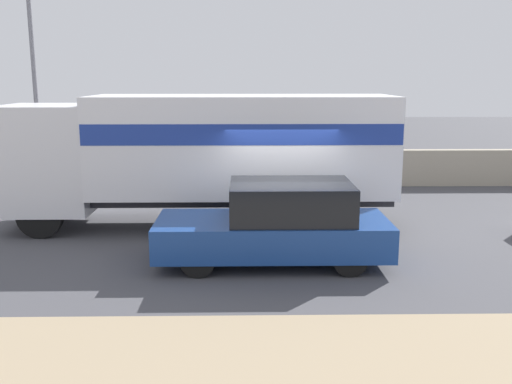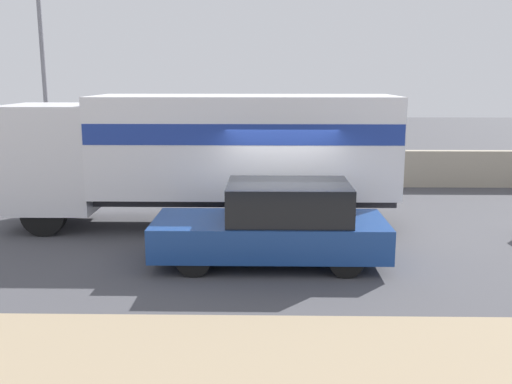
{
  "view_description": "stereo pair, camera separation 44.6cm",
  "coord_description": "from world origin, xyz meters",
  "views": [
    {
      "loc": [
        -0.79,
        -11.66,
        3.65
      ],
      "look_at": [
        -0.57,
        0.59,
        1.15
      ],
      "focal_mm": 40.0,
      "sensor_mm": 36.0,
      "label": 1
    },
    {
      "loc": [
        -0.34,
        -11.66,
        3.65
      ],
      "look_at": [
        -0.57,
        0.59,
        1.15
      ],
      "focal_mm": 40.0,
      "sensor_mm": 36.0,
      "label": 2
    }
  ],
  "objects": [
    {
      "name": "ground_plane",
      "position": [
        0.0,
        0.0,
        0.0
      ],
      "size": [
        80.0,
        80.0,
        0.0
      ],
      "primitive_type": "plane",
      "color": "#47474C"
    },
    {
      "name": "stone_wall_backdrop",
      "position": [
        0.0,
        7.25,
        0.61
      ],
      "size": [
        60.0,
        0.35,
        1.22
      ],
      "color": "#A39984",
      "rests_on": "ground_plane"
    },
    {
      "name": "street_lamp",
      "position": [
        -7.31,
        6.36,
        3.88
      ],
      "size": [
        0.56,
        0.28,
        6.66
      ],
      "color": "slate",
      "rests_on": "ground_plane"
    },
    {
      "name": "box_truck",
      "position": [
        -1.77,
        2.01,
        1.93
      ],
      "size": [
        9.29,
        2.4,
        3.2
      ],
      "rotation": [
        0.0,
        0.0,
        3.14
      ],
      "color": "silver",
      "rests_on": "ground_plane"
    },
    {
      "name": "car_hatchback",
      "position": [
        -0.16,
        -0.83,
        0.79
      ],
      "size": [
        4.54,
        1.84,
        1.62
      ],
      "rotation": [
        0.0,
        0.0,
        3.14
      ],
      "color": "navy",
      "rests_on": "ground_plane"
    }
  ]
}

